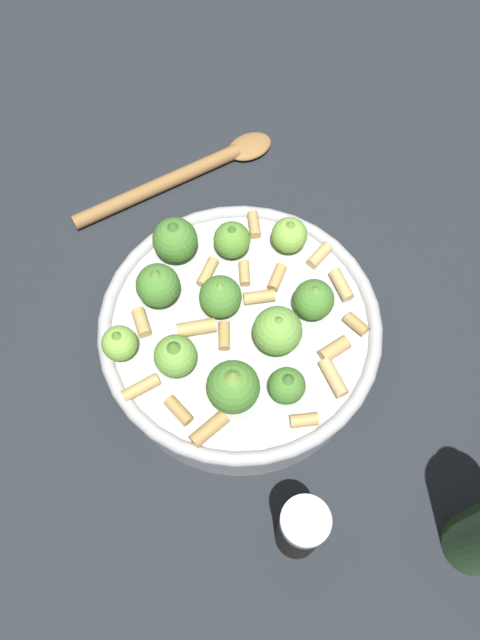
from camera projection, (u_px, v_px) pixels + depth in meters
ground_plane at (240, 353)px, 0.64m from camera, size 2.40×2.40×0.00m
cooking_pan at (238, 334)px, 0.60m from camera, size 0.25×0.25×0.12m
pepper_shaker at (301, 529)px, 0.52m from camera, size 0.04×0.04×0.10m
wooden_spoon at (187, 174)px, 0.72m from camera, size 0.24×0.08×0.02m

